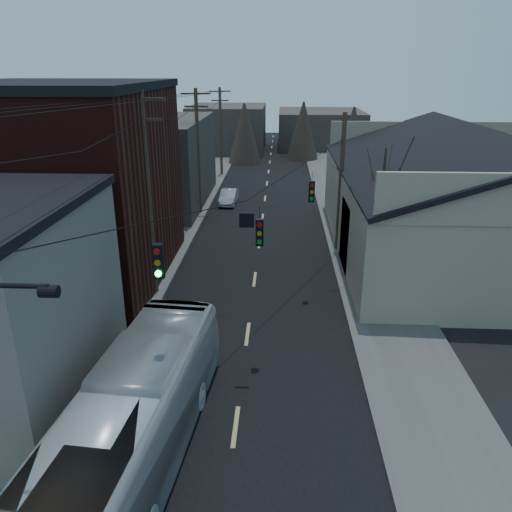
{
  "coord_description": "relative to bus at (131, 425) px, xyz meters",
  "views": [
    {
      "loc": [
        1.31,
        -5.12,
        10.97
      ],
      "look_at": [
        0.28,
        15.76,
        3.0
      ],
      "focal_mm": 35.0,
      "sensor_mm": 36.0,
      "label": 1
    }
  ],
  "objects": [
    {
      "name": "road_surface",
      "position": [
        2.74,
        23.96,
        -1.55
      ],
      "size": [
        9.0,
        110.0,
        0.02
      ],
      "primitive_type": "cube",
      "color": "black",
      "rests_on": "ground"
    },
    {
      "name": "sidewalk_left",
      "position": [
        -3.76,
        23.96,
        -1.5
      ],
      "size": [
        4.0,
        110.0,
        0.12
      ],
      "primitive_type": "cube",
      "color": "#474744",
      "rests_on": "ground"
    },
    {
      "name": "sidewalk_right",
      "position": [
        9.24,
        23.96,
        -1.5
      ],
      "size": [
        4.0,
        110.0,
        0.12
      ],
      "primitive_type": "cube",
      "color": "#474744",
      "rests_on": "ground"
    },
    {
      "name": "building_brick",
      "position": [
        -7.26,
        13.96,
        3.44
      ],
      "size": [
        10.0,
        12.0,
        10.0
      ],
      "primitive_type": "cube",
      "color": "black",
      "rests_on": "ground"
    },
    {
      "name": "building_left_far",
      "position": [
        -6.76,
        29.96,
        1.94
      ],
      "size": [
        9.0,
        14.0,
        7.0
      ],
      "primitive_type": "cube",
      "color": "#39322D",
      "rests_on": "ground"
    },
    {
      "name": "warehouse",
      "position": [
        15.74,
        18.96,
        1.13
      ],
      "size": [
        16.16,
        20.6,
        7.73
      ],
      "color": "gray",
      "rests_on": "ground"
    },
    {
      "name": "building_far_left",
      "position": [
        -3.26,
        58.96,
        1.44
      ],
      "size": [
        10.0,
        12.0,
        6.0
      ],
      "primitive_type": "cube",
      "color": "#39322D",
      "rests_on": "ground"
    },
    {
      "name": "building_far_right",
      "position": [
        9.74,
        63.96,
        0.94
      ],
      "size": [
        12.0,
        14.0,
        5.0
      ],
      "primitive_type": "cube",
      "color": "#39322D",
      "rests_on": "ground"
    },
    {
      "name": "bare_tree",
      "position": [
        9.24,
        13.96,
        2.04
      ],
      "size": [
        0.4,
        0.4,
        7.2
      ],
      "primitive_type": "cone",
      "color": "black",
      "rests_on": "ground"
    },
    {
      "name": "utility_lines",
      "position": [
        -0.37,
        18.11,
        3.39
      ],
      "size": [
        11.24,
        45.28,
        10.5
      ],
      "color": "#382B1E",
      "rests_on": "ground"
    },
    {
      "name": "bus",
      "position": [
        0.0,
        0.0,
        0.0
      ],
      "size": [
        3.62,
        11.42,
        3.13
      ],
      "primitive_type": "imported",
      "rotation": [
        0.0,
        0.0,
        3.05
      ],
      "color": "#A6ACB2",
      "rests_on": "ground"
    },
    {
      "name": "parked_car",
      "position": [
        -0.29,
        29.96,
        -0.95
      ],
      "size": [
        1.4,
        3.74,
        1.22
      ],
      "primitive_type": "imported",
      "rotation": [
        0.0,
        0.0,
        -0.03
      ],
      "color": "#A8ABB0",
      "rests_on": "ground"
    }
  ]
}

